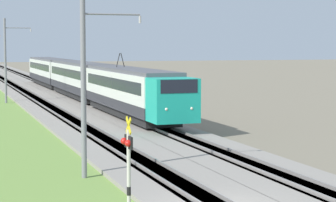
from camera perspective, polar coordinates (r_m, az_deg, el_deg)
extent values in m
cube|color=gray|center=(69.84, -11.87, 0.35)|extent=(240.00, 4.40, 0.30)
cube|color=gray|center=(70.49, -8.34, 0.45)|extent=(240.00, 4.40, 0.30)
cube|color=#4C4238|center=(69.84, -11.87, 0.35)|extent=(240.00, 1.57, 0.30)
cube|color=gray|center=(69.76, -12.31, 0.53)|extent=(240.00, 0.07, 0.15)
cube|color=gray|center=(69.89, -11.44, 0.55)|extent=(240.00, 0.07, 0.15)
cube|color=#4C4238|center=(70.49, -8.34, 0.45)|extent=(240.00, 1.57, 0.30)
cube|color=gray|center=(70.38, -8.76, 0.62)|extent=(240.00, 0.07, 0.15)
cube|color=gray|center=(70.57, -7.91, 0.64)|extent=(240.00, 0.07, 0.15)
cube|color=#19A88E|center=(38.72, 0.42, 0.09)|extent=(2.25, 2.71, 2.61)
cube|color=black|center=(38.34, 0.58, 1.35)|extent=(1.62, 2.26, 0.78)
sphere|color=#F2EAC6|center=(37.50, -0.17, -0.72)|extent=(0.20, 0.20, 0.20)
sphere|color=#F2EAC6|center=(38.02, 2.05, -0.65)|extent=(0.20, 0.20, 0.20)
cube|color=#2D2D33|center=(48.02, -3.38, -0.11)|extent=(17.11, 2.82, 0.73)
cube|color=silver|center=(47.93, -3.38, 1.44)|extent=(17.11, 2.82, 1.88)
cube|color=black|center=(47.92, -3.39, 1.62)|extent=(15.75, 2.84, 0.79)
cube|color=#515156|center=(47.87, -3.39, 2.72)|extent=(17.11, 2.60, 0.25)
cube|color=black|center=(48.08, -3.37, -0.87)|extent=(16.26, 2.40, 0.55)
cylinder|color=black|center=(41.47, -1.61, -1.58)|extent=(0.86, 0.12, 0.86)
cylinder|color=black|center=(41.79, -0.21, -1.52)|extent=(0.86, 0.12, 0.86)
cube|color=#2D2D33|center=(66.33, -7.70, 1.23)|extent=(19.36, 2.82, 0.73)
cube|color=silver|center=(66.26, -7.71, 2.36)|extent=(19.36, 2.82, 1.88)
cube|color=black|center=(66.25, -7.71, 2.49)|extent=(17.81, 2.84, 0.79)
cube|color=#515156|center=(66.22, -7.72, 3.28)|extent=(19.36, 2.60, 0.25)
cube|color=black|center=(66.37, -7.69, 0.68)|extent=(18.39, 2.40, 0.55)
cube|color=#2D2D33|center=(85.97, -10.25, 2.03)|extent=(19.36, 2.82, 0.73)
cube|color=silver|center=(85.92, -10.27, 2.90)|extent=(19.36, 2.82, 1.88)
cube|color=black|center=(85.92, -10.27, 3.00)|extent=(17.81, 2.84, 0.79)
cube|color=#515156|center=(85.89, -10.28, 3.61)|extent=(19.36, 2.60, 0.25)
cube|color=black|center=(86.01, -10.25, 1.60)|extent=(18.39, 2.40, 0.55)
cylinder|color=black|center=(50.29, -4.36, 3.58)|extent=(0.06, 0.33, 1.08)
cylinder|color=black|center=(50.38, -3.98, 3.59)|extent=(0.06, 0.33, 1.08)
cube|color=black|center=(41.73, -0.90, -2.75)|extent=(0.10, 0.10, 0.00)
cylinder|color=beige|center=(18.68, -3.43, -7.35)|extent=(0.11, 0.11, 3.18)
cylinder|color=black|center=(18.72, -3.43, -7.83)|extent=(0.12, 0.12, 0.25)
cube|color=black|center=(18.46, -3.45, -3.59)|extent=(0.70, 0.06, 0.36)
sphere|color=red|center=(18.23, -3.48, -3.70)|extent=(0.20, 0.20, 0.20)
sphere|color=red|center=(18.66, -3.84, -3.50)|extent=(0.20, 0.20, 0.20)
cube|color=yellow|center=(18.40, -3.46, -2.14)|extent=(0.49, 0.03, 0.49)
cube|color=yellow|center=(18.40, -3.46, -2.14)|extent=(0.49, 0.03, 0.49)
cylinder|color=slate|center=(26.75, -7.38, 1.21)|extent=(0.22, 0.22, 7.70)
cylinder|color=slate|center=(26.99, -4.93, 7.54)|extent=(0.08, 2.40, 0.08)
cylinder|color=#B2ADA8|center=(27.29, -2.46, 7.10)|extent=(0.10, 0.10, 0.30)
cylinder|color=slate|center=(63.13, -13.98, 3.37)|extent=(0.22, 0.22, 8.06)
cylinder|color=slate|center=(63.24, -12.95, 6.23)|extent=(0.08, 2.40, 0.08)
cylinder|color=#B2ADA8|center=(63.37, -11.87, 6.06)|extent=(0.10, 0.10, 0.30)
cylinder|color=#B2ADA8|center=(99.91, -14.41, 5.48)|extent=(0.10, 0.10, 0.30)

